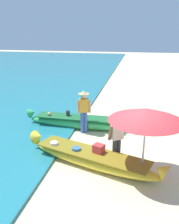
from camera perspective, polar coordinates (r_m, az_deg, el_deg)
The scene contains 6 objects.
ground_plane at distance 7.72m, azimuth 9.58°, elevation -12.57°, with size 80.00×80.00×0.00m, color beige.
boat_yellow_foreground at distance 7.56m, azimuth 0.42°, elevation -10.80°, with size 4.59×2.12×0.75m.
boat_green_midground at distance 10.28m, azimuth -2.60°, elevation -2.35°, with size 4.69×0.83×0.78m.
person_vendor_hatted at distance 9.53m, azimuth -1.37°, elevation 0.76°, with size 0.58×0.44×1.77m.
person_tourist_customer at distance 7.45m, azimuth 6.53°, elevation -5.74°, with size 0.56×0.48×1.61m.
patio_umbrella_large at distance 6.52m, azimuth 13.34°, elevation -0.69°, with size 2.03×2.03×2.06m.
Camera 1 is at (0.08, -6.61, 4.00)m, focal length 38.57 mm.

